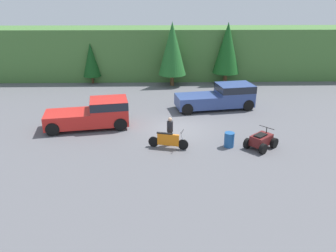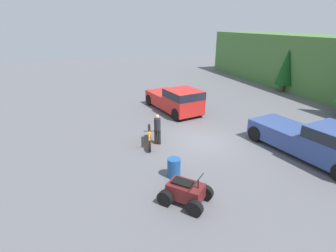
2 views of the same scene
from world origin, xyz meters
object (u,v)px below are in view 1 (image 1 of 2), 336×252
at_px(pickup_truck_red, 95,113).
at_px(dirt_bike, 168,141).
at_px(quad_atv, 261,141).
at_px(pickup_truck_second, 222,96).
at_px(rider_person, 170,130).
at_px(steel_barrel, 229,140).

distance_m(pickup_truck_red, dirt_bike, 5.96).
distance_m(dirt_bike, quad_atv, 5.39).
bearing_deg(pickup_truck_red, pickup_truck_second, 12.57).
xyz_separation_m(quad_atv, rider_person, (-5.28, 0.55, 0.49)).
bearing_deg(pickup_truck_second, dirt_bike, -130.57).
height_order(quad_atv, steel_barrel, quad_atv).
height_order(pickup_truck_second, quad_atv, pickup_truck_second).
relative_size(rider_person, steel_barrel, 1.97).
relative_size(pickup_truck_red, steel_barrel, 6.48).
distance_m(pickup_truck_red, pickup_truck_second, 9.97).
distance_m(pickup_truck_second, quad_atv, 7.51).
height_order(pickup_truck_red, quad_atv, pickup_truck_red).
distance_m(pickup_truck_second, steel_barrel, 7.27).
bearing_deg(rider_person, quad_atv, 28.66).
bearing_deg(rider_person, dirt_bike, -69.65).
relative_size(dirt_bike, rider_person, 1.34).
height_order(dirt_bike, steel_barrel, dirt_bike).
bearing_deg(rider_person, pickup_truck_red, -177.07).
xyz_separation_m(pickup_truck_second, quad_atv, (1.01, -7.42, -0.56)).
distance_m(pickup_truck_second, rider_person, 8.10).
relative_size(quad_atv, steel_barrel, 2.46).
distance_m(quad_atv, steel_barrel, 1.83).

